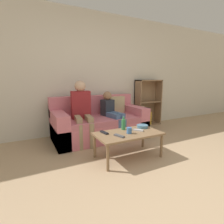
% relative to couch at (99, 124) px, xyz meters
% --- Properties ---
extents(ground_plane, '(22.00, 22.00, 0.00)m').
position_rel_couch_xyz_m(ground_plane, '(0.09, -1.93, -0.29)').
color(ground_plane, tan).
extents(wall_back, '(12.00, 0.06, 2.60)m').
position_rel_couch_xyz_m(wall_back, '(0.09, 0.53, 1.01)').
color(wall_back, beige).
rests_on(wall_back, ground_plane).
extents(couch, '(1.83, 0.90, 0.83)m').
position_rel_couch_xyz_m(couch, '(0.00, 0.00, 0.00)').
color(couch, '#D1707F').
rests_on(couch, ground_plane).
extents(bookshelf, '(0.68, 0.28, 1.16)m').
position_rel_couch_xyz_m(bookshelf, '(1.47, 0.38, 0.18)').
color(bookshelf, '#8E7051').
rests_on(bookshelf, ground_plane).
extents(coffee_table, '(0.99, 0.54, 0.39)m').
position_rel_couch_xyz_m(coffee_table, '(0.01, -1.07, 0.07)').
color(coffee_table, brown).
rests_on(coffee_table, ground_plane).
extents(person_adult, '(0.40, 0.66, 1.16)m').
position_rel_couch_xyz_m(person_adult, '(-0.39, -0.08, 0.38)').
color(person_adult, '#9E8966').
rests_on(person_adult, ground_plane).
extents(person_child, '(0.32, 0.65, 0.94)m').
position_rel_couch_xyz_m(person_child, '(0.21, -0.14, 0.25)').
color(person_child, '#476693').
rests_on(person_child, ground_plane).
extents(cup_near, '(0.08, 0.08, 0.09)m').
position_rel_couch_xyz_m(cup_near, '(0.01, -1.10, 0.15)').
color(cup_near, '#3D70B2').
rests_on(cup_near, coffee_table).
extents(tv_remote_0, '(0.14, 0.16, 0.02)m').
position_rel_couch_xyz_m(tv_remote_0, '(0.20, -1.06, 0.12)').
color(tv_remote_0, '#B7B7BC').
rests_on(tv_remote_0, coffee_table).
extents(tv_remote_1, '(0.10, 0.18, 0.02)m').
position_rel_couch_xyz_m(tv_remote_1, '(-0.20, -1.16, 0.12)').
color(tv_remote_1, '#47474C').
rests_on(tv_remote_1, coffee_table).
extents(tv_remote_2, '(0.07, 0.18, 0.02)m').
position_rel_couch_xyz_m(tv_remote_2, '(-0.32, -0.93, 0.12)').
color(tv_remote_2, black).
rests_on(tv_remote_2, coffee_table).
extents(snack_bowl, '(0.18, 0.18, 0.05)m').
position_rel_couch_xyz_m(snack_bowl, '(0.37, -0.94, 0.13)').
color(snack_bowl, teal).
rests_on(snack_bowl, coffee_table).
extents(bottle, '(0.06, 0.06, 0.21)m').
position_rel_couch_xyz_m(bottle, '(0.03, -0.89, 0.19)').
color(bottle, '#33844C').
rests_on(bottle, coffee_table).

